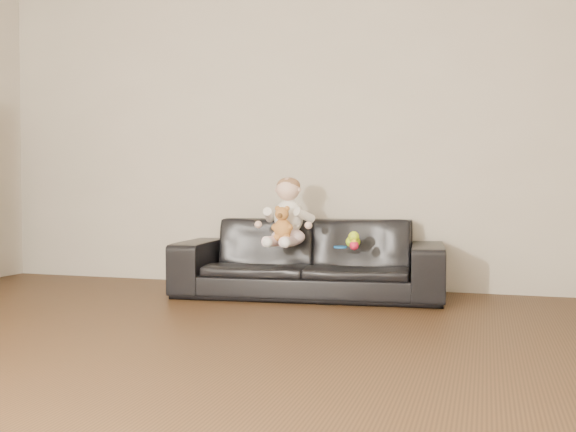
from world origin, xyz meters
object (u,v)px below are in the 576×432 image
(toy_rattle, at_px, (354,245))
(toy_blue_disc, at_px, (340,247))
(teddy_bear, at_px, (282,223))
(baby, at_px, (287,216))
(toy_green, at_px, (353,242))
(sofa, at_px, (309,258))

(toy_rattle, distance_m, toy_blue_disc, 0.19)
(toy_rattle, relative_size, toy_blue_disc, 0.68)
(teddy_bear, bearing_deg, baby, 96.47)
(toy_green, bearing_deg, teddy_bear, -158.76)
(toy_rattle, bearing_deg, toy_blue_disc, 132.61)
(baby, height_order, toy_blue_disc, baby)
(baby, relative_size, toy_green, 4.02)
(baby, height_order, toy_green, baby)
(sofa, bearing_deg, toy_green, -18.25)
(baby, bearing_deg, toy_rattle, -8.08)
(baby, distance_m, toy_rattle, 0.57)
(sofa, height_order, toy_blue_disc, sofa)
(sofa, xyz_separation_m, teddy_bear, (-0.12, -0.26, 0.26))
(baby, xyz_separation_m, teddy_bear, (0.01, -0.15, -0.05))
(teddy_bear, bearing_deg, sofa, 67.54)
(toy_blue_disc, bearing_deg, toy_green, 29.39)
(baby, bearing_deg, toy_blue_disc, 5.88)
(teddy_bear, bearing_deg, toy_rattle, 2.60)
(teddy_bear, height_order, toy_blue_disc, teddy_bear)
(toy_green, height_order, toy_rattle, toy_green)
(teddy_bear, xyz_separation_m, toy_rattle, (0.51, -0.00, -0.14))
(baby, relative_size, toy_rattle, 7.96)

